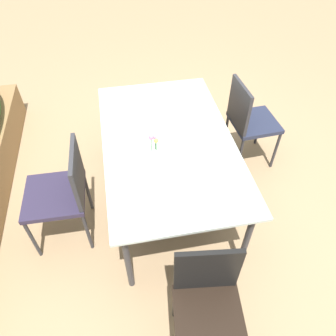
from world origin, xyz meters
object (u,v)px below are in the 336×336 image
at_px(chair_far_side, 63,190).
at_px(flower_vase, 155,153).
at_px(chair_end_left, 208,302).
at_px(dining_table, 168,145).
at_px(chair_near_right, 248,119).

relative_size(chair_far_side, flower_vase, 3.47).
bearing_deg(chair_far_side, flower_vase, -90.70).
xyz_separation_m(chair_end_left, flower_vase, (0.99, 0.15, 0.31)).
distance_m(chair_far_side, flower_vase, 0.77).
distance_m(dining_table, chair_near_right, 0.95).
height_order(chair_near_right, flower_vase, flower_vase).
height_order(chair_far_side, chair_end_left, chair_far_side).
bearing_deg(chair_far_side, dining_table, -76.05).
bearing_deg(flower_vase, dining_table, -33.00).
relative_size(chair_far_side, chair_end_left, 1.04).
bearing_deg(dining_table, chair_near_right, -65.79).
height_order(dining_table, chair_far_side, chair_far_side).
xyz_separation_m(dining_table, chair_end_left, (-1.21, -0.01, -0.18)).
height_order(chair_end_left, chair_near_right, chair_near_right).
distance_m(dining_table, flower_vase, 0.29).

